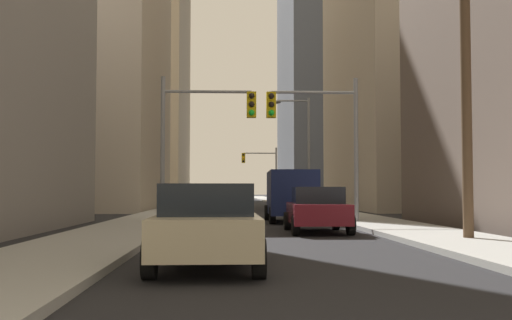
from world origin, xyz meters
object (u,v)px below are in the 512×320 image
sedan_beige (207,226)px  sedan_maroon (317,209)px  traffic_signal_near_left (204,125)px  traffic_signal_far_right (261,166)px  sedan_silver (221,202)px  cargo_van_navy (291,193)px  traffic_signal_near_right (317,126)px

sedan_beige → sedan_maroon: same height
traffic_signal_near_left → traffic_signal_far_right: 41.40m
sedan_maroon → sedan_silver: same height
traffic_signal_far_right → sedan_maroon: bearing=-90.8°
cargo_van_navy → traffic_signal_far_right: (0.78, 38.58, 2.76)m
sedan_beige → sedan_silver: 21.29m
sedan_silver → traffic_signal_far_right: bearing=83.3°
sedan_beige → traffic_signal_near_left: traffic_signal_near_left is taller
traffic_signal_near_right → traffic_signal_far_right: size_ratio=1.00×
cargo_van_navy → sedan_silver: cargo_van_navy is taller
cargo_van_navy → traffic_signal_near_right: traffic_signal_near_right is taller
cargo_van_navy → traffic_signal_far_right: 38.69m
cargo_van_navy → sedan_maroon: bearing=-88.8°
cargo_van_navy → traffic_signal_far_right: bearing=88.8°
cargo_van_navy → sedan_beige: (-3.20, -16.24, -0.52)m
traffic_signal_near_left → traffic_signal_far_right: bearing=83.6°
sedan_silver → traffic_signal_near_right: 9.19m
cargo_van_navy → traffic_signal_near_left: bearing=-146.0°
traffic_signal_near_left → traffic_signal_near_right: (4.61, -0.00, -0.00)m
sedan_silver → traffic_signal_far_right: size_ratio=0.71×
traffic_signal_near_left → traffic_signal_near_right: 4.61m
traffic_signal_near_right → traffic_signal_far_right: (-0.02, 41.15, 0.00)m
cargo_van_navy → sedan_silver: size_ratio=1.24×
sedan_beige → sedan_silver: same height
sedan_maroon → traffic_signal_near_right: size_ratio=0.71×
sedan_beige → traffic_signal_far_right: bearing=85.8°
traffic_signal_near_left → sedan_beige: bearing=-87.5°
sedan_silver → traffic_signal_near_left: 8.31m
sedan_maroon → traffic_signal_far_right: bearing=89.2°
sedan_beige → sedan_silver: size_ratio=0.99×
cargo_van_navy → sedan_beige: bearing=-101.2°
traffic_signal_near_left → traffic_signal_far_right: same height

